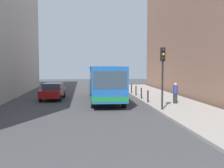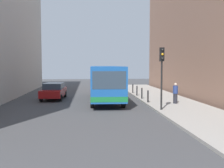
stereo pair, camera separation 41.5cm
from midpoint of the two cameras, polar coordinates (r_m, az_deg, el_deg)
ground_plane at (r=20.45m, az=-1.99°, el=-4.70°), size 80.00×80.00×0.00m
sidewalk at (r=21.52m, az=12.54°, el=-4.16°), size 4.40×40.00×0.15m
bus at (r=23.45m, az=-2.05°, el=0.66°), size 2.70×11.06×3.00m
car_beside_bus at (r=24.95m, az=-12.87°, el=-1.41°), size 2.04×4.48×1.48m
traffic_light at (r=17.99m, az=10.05°, el=3.66°), size 0.28×0.33×4.10m
bollard_near at (r=21.54m, az=7.07°, el=-2.61°), size 0.11×0.11×0.95m
bollard_mid at (r=23.88m, az=5.74°, el=-1.95°), size 0.11×0.11×0.95m
bollard_far at (r=26.23m, az=4.65°, el=-1.41°), size 0.11×0.11×0.95m
bollard_farthest at (r=28.58m, az=3.74°, el=-0.95°), size 0.11×0.11×0.95m
pedestrian_near_signal at (r=21.29m, az=12.72°, el=-1.92°), size 0.38×0.38×1.58m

